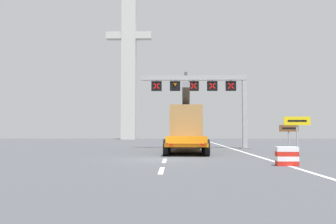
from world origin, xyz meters
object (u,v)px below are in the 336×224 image
object	(u,v)px
heavy_haul_truck_orange	(186,127)
bridge_pylon_distant	(129,54)
crash_barrier_striped	(287,156)
exit_sign_yellow	(297,126)
tourist_info_sign_brown	(289,132)
overhead_lane_gantry	(207,90)

from	to	relation	value
heavy_haul_truck_orange	bridge_pylon_distant	bearing A→B (deg)	104.19
crash_barrier_striped	heavy_haul_truck_orange	bearing A→B (deg)	107.50
exit_sign_yellow	bridge_pylon_distant	xyz separation A→B (m)	(-16.96, 46.73, 15.02)
tourist_info_sign_brown	exit_sign_yellow	bearing A→B (deg)	-94.96
bridge_pylon_distant	tourist_info_sign_brown	bearing A→B (deg)	-68.87
tourist_info_sign_brown	heavy_haul_truck_orange	bearing A→B (deg)	144.96
overhead_lane_gantry	tourist_info_sign_brown	xyz separation A→B (m)	(5.07, -7.86, -3.96)
heavy_haul_truck_orange	tourist_info_sign_brown	distance (m)	8.81
heavy_haul_truck_orange	overhead_lane_gantry	bearing A→B (deg)	52.71
exit_sign_yellow	bridge_pylon_distant	distance (m)	51.93
heavy_haul_truck_orange	bridge_pylon_distant	world-z (taller)	bridge_pylon_distant
exit_sign_yellow	bridge_pylon_distant	world-z (taller)	bridge_pylon_distant
tourist_info_sign_brown	crash_barrier_striped	distance (m)	9.19
overhead_lane_gantry	tourist_info_sign_brown	size ratio (longest dim) A/B	4.91
overhead_lane_gantry	crash_barrier_striped	distance (m)	17.41
heavy_haul_truck_orange	crash_barrier_striped	world-z (taller)	heavy_haul_truck_orange
overhead_lane_gantry	exit_sign_yellow	size ratio (longest dim) A/B	3.95
crash_barrier_striped	bridge_pylon_distant	distance (m)	57.40
tourist_info_sign_brown	bridge_pylon_distant	xyz separation A→B (m)	(-17.16, 44.42, 15.45)
overhead_lane_gantry	exit_sign_yellow	distance (m)	11.82
exit_sign_yellow	bridge_pylon_distant	bearing A→B (deg)	109.95
heavy_haul_truck_orange	tourist_info_sign_brown	world-z (taller)	heavy_haul_truck_orange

